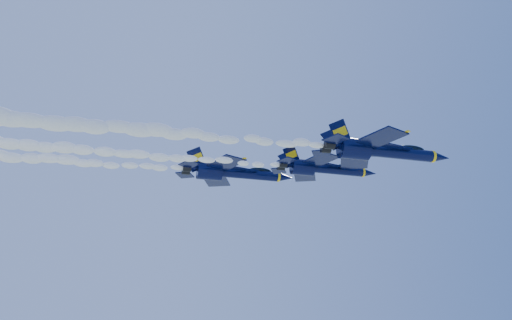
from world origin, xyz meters
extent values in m
cylinder|color=black|center=(17.41, -13.25, 151.98)|extent=(9.53, 1.59, 1.59)
ellipsoid|color=black|center=(10.74, -13.25, 151.92)|extent=(1.65, 2.86, 6.78)
cone|color=black|center=(23.55, -13.25, 151.98)|extent=(2.75, 1.59, 1.59)
cylinder|color=yellow|center=(22.28, -13.25, 151.98)|extent=(0.37, 1.65, 1.65)
ellipsoid|color=black|center=(19.21, -13.25, 152.77)|extent=(3.81, 1.24, 1.05)
cube|color=yellow|center=(19.21, -13.25, 152.45)|extent=(4.45, 1.06, 0.19)
cube|color=black|center=(12.64, -17.49, 151.98)|extent=(5.68, 6.73, 0.19)
cube|color=black|center=(12.64, -9.02, 151.98)|extent=(5.68, 6.73, 0.19)
cube|color=yellow|center=(14.13, -17.49, 152.08)|extent=(2.55, 5.31, 0.11)
cube|color=yellow|center=(14.13, -9.02, 152.08)|extent=(2.55, 5.31, 0.11)
cube|color=black|center=(8.41, -14.36, 153.56)|extent=(3.45, 1.09, 3.71)
cube|color=black|center=(8.41, -12.14, 153.56)|extent=(3.45, 1.09, 3.71)
cylinder|color=black|center=(7.03, -13.94, 151.87)|extent=(1.27, 1.17, 1.17)
cylinder|color=black|center=(7.03, -12.56, 151.87)|extent=(1.27, 1.17, 1.17)
cube|color=yellow|center=(14.23, -13.25, 152.80)|extent=(11.65, 0.37, 0.08)
ellipsoid|color=white|center=(-19.27, -13.25, 151.54)|extent=(51.53, 2.51, 2.26)
cylinder|color=black|center=(11.70, -5.10, 151.97)|extent=(7.74, 1.29, 1.29)
ellipsoid|color=black|center=(6.28, -5.10, 151.92)|extent=(1.34, 2.32, 5.51)
cone|color=black|center=(16.69, -5.10, 151.97)|extent=(2.24, 1.29, 1.29)
cylinder|color=yellow|center=(15.66, -5.10, 151.97)|extent=(0.30, 1.34, 1.34)
ellipsoid|color=black|center=(13.16, -5.10, 152.61)|extent=(3.10, 1.01, 0.85)
cube|color=yellow|center=(13.16, -5.10, 152.35)|extent=(3.61, 0.86, 0.15)
cube|color=black|center=(7.83, -8.54, 151.97)|extent=(4.61, 5.47, 0.15)
cube|color=black|center=(7.83, -1.65, 151.97)|extent=(4.61, 5.47, 0.15)
cube|color=yellow|center=(9.03, -8.54, 152.05)|extent=(2.08, 4.31, 0.09)
cube|color=yellow|center=(9.03, -1.65, 152.05)|extent=(2.08, 4.31, 0.09)
cube|color=black|center=(4.39, -6.00, 153.26)|extent=(2.80, 0.89, 3.02)
cube|color=black|center=(4.39, -4.19, 153.26)|extent=(2.80, 0.89, 3.02)
cylinder|color=black|center=(3.27, -5.65, 151.88)|extent=(1.03, 0.95, 0.95)
cylinder|color=black|center=(3.27, -4.54, 151.88)|extent=(1.03, 0.95, 0.95)
cube|color=yellow|center=(9.12, -5.10, 152.64)|extent=(9.47, 0.30, 0.07)
ellipsoid|color=white|center=(-22.93, -5.10, 151.55)|extent=(51.53, 2.04, 1.84)
cylinder|color=black|center=(0.45, 2.93, 153.14)|extent=(8.99, 1.50, 1.50)
ellipsoid|color=black|center=(-5.84, 2.93, 153.09)|extent=(1.56, 2.70, 6.39)
cone|color=black|center=(6.24, 2.93, 153.14)|extent=(2.60, 1.50, 1.50)
cylinder|color=yellow|center=(5.05, 2.93, 153.14)|extent=(0.35, 1.56, 1.56)
ellipsoid|color=black|center=(2.15, 2.93, 153.89)|extent=(3.60, 1.17, 0.99)
cube|color=yellow|center=(2.15, 2.93, 153.59)|extent=(4.20, 1.00, 0.18)
cube|color=black|center=(-4.04, -1.07, 153.14)|extent=(5.36, 6.35, 0.18)
cube|color=black|center=(-4.04, 6.93, 153.14)|extent=(5.36, 6.35, 0.18)
cube|color=yellow|center=(-2.65, -1.07, 153.24)|extent=(2.41, 5.00, 0.10)
cube|color=yellow|center=(-2.65, 6.93, 153.24)|extent=(2.41, 5.00, 0.10)
cube|color=black|center=(-8.04, 1.88, 154.64)|extent=(3.25, 1.03, 3.50)
cube|color=black|center=(-8.04, 3.98, 154.64)|extent=(3.25, 1.03, 3.50)
cylinder|color=black|center=(-9.34, 2.28, 153.04)|extent=(1.20, 1.10, 1.10)
cylinder|color=black|center=(-9.34, 3.58, 153.04)|extent=(1.20, 1.10, 1.10)
cube|color=yellow|center=(-2.55, 2.93, 153.92)|extent=(10.99, 0.35, 0.08)
camera|label=1|loc=(-18.95, -77.41, 123.00)|focal=40.00mm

